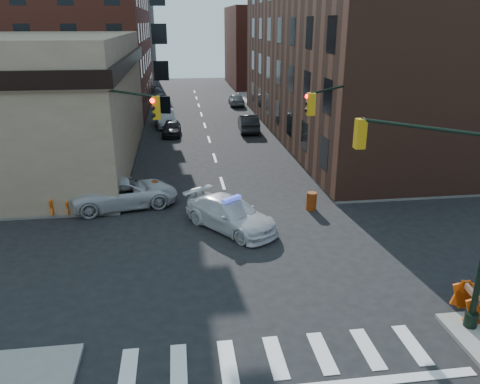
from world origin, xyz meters
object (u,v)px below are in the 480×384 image
object	(u,v)px
barrel_road	(312,201)
barricade_se_a	(470,302)
pickup	(125,193)
pedestrian_a	(65,181)
parked_car_enear	(248,123)
barricade_nw_a	(61,207)
parked_car_wfar	(165,118)
police_car	(231,214)
barrel_bank	(153,190)
parked_car_wnear	(172,128)

from	to	relation	value
barrel_road	barricade_se_a	world-z (taller)	barricade_se_a
pickup	pedestrian_a	size ratio (longest dim) A/B	3.49
pickup	parked_car_enear	bearing A→B (deg)	-41.12
barrel_road	pickup	bearing A→B (deg)	169.53
pickup	barricade_nw_a	world-z (taller)	pickup
parked_car_wfar	barricade_se_a	xyz separation A→B (m)	(11.02, -33.77, -0.15)
barricade_se_a	barricade_nw_a	distance (m)	19.81
barrel_road	police_car	bearing A→B (deg)	-158.03
barrel_road	pedestrian_a	bearing A→B (deg)	164.29
police_car	parked_car_enear	world-z (taller)	parked_car_enear
parked_car_wfar	parked_car_enear	size ratio (longest dim) A/B	0.99
police_car	barricade_nw_a	world-z (taller)	police_car
police_car	barricade_se_a	bearing A→B (deg)	-86.74
parked_car_wfar	barrel_road	bearing A→B (deg)	-77.20
parked_car_enear	barrel_road	xyz separation A→B (m)	(0.49, -19.94, -0.31)
police_car	barricade_se_a	distance (m)	11.40
parked_car_wfar	barricade_nw_a	world-z (taller)	parked_car_wfar
parked_car_wfar	barrel_bank	world-z (taller)	parked_car_wfar
barricade_se_a	barricade_nw_a	bearing A→B (deg)	62.69
pedestrian_a	pickup	bearing A→B (deg)	-8.12
police_car	parked_car_wfar	distance (m)	25.36
pickup	barrel_bank	world-z (taller)	pickup
pedestrian_a	barricade_se_a	size ratio (longest dim) A/B	1.24
police_car	pedestrian_a	xyz separation A→B (m)	(-9.13, 5.80, 0.21)
pickup	barricade_se_a	distance (m)	17.96
pickup	parked_car_wfar	size ratio (longest dim) A/B	1.19
police_car	pickup	size ratio (longest dim) A/B	0.92
barrel_bank	barricade_nw_a	bearing A→B (deg)	-156.43
parked_car_enear	pedestrian_a	world-z (taller)	pedestrian_a
pickup	barricade_nw_a	bearing A→B (deg)	95.42
barrel_bank	barricade_nw_a	world-z (taller)	barrel_bank
barricade_nw_a	parked_car_wfar	bearing A→B (deg)	78.16
parked_car_wnear	parked_car_wfar	size ratio (longest dim) A/B	0.82
pedestrian_a	barrel_bank	size ratio (longest dim) A/B	1.56
pedestrian_a	barrel_road	xyz separation A→B (m)	(13.85, -3.90, -0.48)
police_car	parked_car_wnear	size ratio (longest dim) A/B	1.33
police_car	pedestrian_a	size ratio (longest dim) A/B	3.21
parked_car_wfar	barricade_nw_a	distance (m)	22.97
pickup	parked_car_wnear	distance (m)	17.49
barrel_bank	barricade_se_a	bearing A→B (deg)	-49.77
pickup	barricade_se_a	xyz separation A→B (m)	(12.92, -12.47, -0.15)
barrel_bank	barricade_nw_a	distance (m)	5.22
barricade_nw_a	parked_car_wnear	bearing A→B (deg)	73.62
parked_car_wfar	pickup	bearing A→B (deg)	-102.09
barricade_se_a	barricade_nw_a	xyz separation A→B (m)	(-16.19, 11.40, -0.09)
pedestrian_a	barrel_bank	distance (m)	5.23
police_car	pickup	world-z (taller)	pickup
police_car	parked_car_enear	xyz separation A→B (m)	(4.23, 21.85, 0.04)
parked_car_enear	parked_car_wnear	bearing A→B (deg)	9.16
barrel_bank	barricade_se_a	world-z (taller)	barricade_se_a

